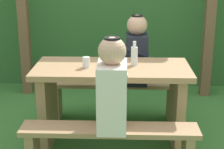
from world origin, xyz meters
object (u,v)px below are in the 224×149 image
at_px(picnic_table, 112,92).
at_px(bench_near, 110,141).
at_px(person_white_shirt, 112,87).
at_px(bottle_left, 134,55).
at_px(bench_far, 114,92).
at_px(drinking_glass, 86,62).
at_px(person_black_coat, 137,52).

relative_size(picnic_table, bench_near, 1.00).
relative_size(picnic_table, person_white_shirt, 1.95).
xyz_separation_m(bench_near, person_white_shirt, (0.02, 0.00, 0.45)).
distance_m(bench_near, bottle_left, 0.84).
bearing_deg(bench_near, picnic_table, 90.00).
bearing_deg(bench_far, bottle_left, -68.30).
bearing_deg(drinking_glass, bench_near, -66.02).
distance_m(person_black_coat, bottle_left, 0.51).
xyz_separation_m(person_black_coat, bottle_left, (-0.04, -0.50, 0.10)).
height_order(bench_near, bench_far, same).
height_order(picnic_table, drinking_glass, drinking_glass).
xyz_separation_m(picnic_table, drinking_glass, (-0.23, -0.04, 0.30)).
bearing_deg(person_white_shirt, picnic_table, 92.06).
relative_size(picnic_table, bench_far, 1.00).
distance_m(picnic_table, drinking_glass, 0.37).
xyz_separation_m(bench_far, person_white_shirt, (0.02, -1.10, 0.45)).
distance_m(picnic_table, bench_far, 0.59).
bearing_deg(picnic_table, bench_near, -90.00).
height_order(picnic_table, bench_far, picnic_table).
bearing_deg(person_white_shirt, bench_near, -170.42).
xyz_separation_m(picnic_table, bottle_left, (0.20, 0.05, 0.34)).
relative_size(person_white_shirt, bottle_left, 3.27).
height_order(bench_far, drinking_glass, drinking_glass).
distance_m(bench_far, drinking_glass, 0.81).
bearing_deg(person_black_coat, picnic_table, -113.38).
relative_size(bench_near, person_black_coat, 1.95).
distance_m(picnic_table, bottle_left, 0.40).
xyz_separation_m(bench_far, drinking_glass, (-0.23, -0.59, 0.50)).
xyz_separation_m(bench_far, person_black_coat, (0.24, -0.00, 0.45)).
distance_m(bench_near, person_black_coat, 1.21).
relative_size(picnic_table, bottle_left, 6.37).
xyz_separation_m(bench_near, person_black_coat, (0.24, 1.10, 0.45)).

